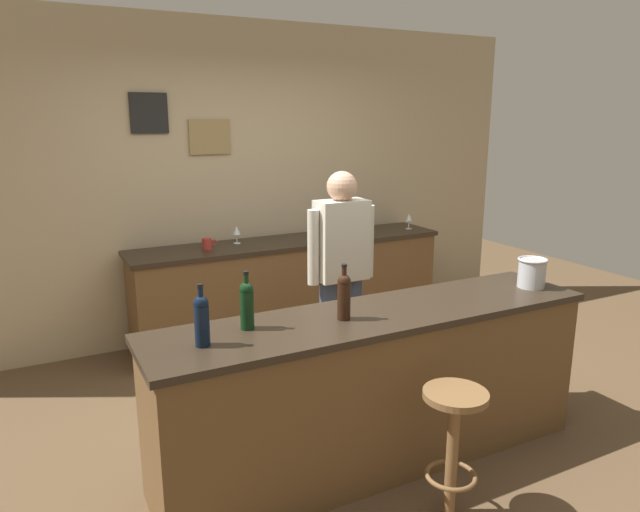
% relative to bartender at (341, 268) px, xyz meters
% --- Properties ---
extents(ground_plane, '(10.00, 10.00, 0.00)m').
position_rel_bartender_xyz_m(ground_plane, '(-0.25, -0.47, -0.94)').
color(ground_plane, brown).
extents(back_wall, '(6.00, 0.09, 2.80)m').
position_rel_bartender_xyz_m(back_wall, '(-0.26, 1.56, 0.47)').
color(back_wall, tan).
rests_on(back_wall, ground_plane).
extents(bar_counter, '(2.62, 0.60, 0.92)m').
position_rel_bartender_xyz_m(bar_counter, '(-0.25, -0.87, -0.47)').
color(bar_counter, brown).
rests_on(bar_counter, ground_plane).
extents(side_counter, '(2.87, 0.56, 0.90)m').
position_rel_bartender_xyz_m(side_counter, '(0.15, 1.18, -0.48)').
color(side_counter, brown).
rests_on(side_counter, ground_plane).
extents(bartender, '(0.52, 0.21, 1.62)m').
position_rel_bartender_xyz_m(bartender, '(0.00, 0.00, 0.00)').
color(bartender, '#384766').
rests_on(bartender, ground_plane).
extents(bar_stool, '(0.32, 0.32, 0.68)m').
position_rel_bartender_xyz_m(bar_stool, '(-0.18, -1.45, -0.48)').
color(bar_stool, brown).
rests_on(bar_stool, ground_plane).
extents(wine_bottle_a, '(0.07, 0.07, 0.31)m').
position_rel_bartender_xyz_m(wine_bottle_a, '(-1.26, -0.89, 0.12)').
color(wine_bottle_a, black).
rests_on(wine_bottle_a, bar_counter).
extents(wine_bottle_b, '(0.07, 0.07, 0.31)m').
position_rel_bartender_xyz_m(wine_bottle_b, '(-0.99, -0.78, 0.12)').
color(wine_bottle_b, black).
rests_on(wine_bottle_b, bar_counter).
extents(wine_bottle_c, '(0.07, 0.07, 0.31)m').
position_rel_bartender_xyz_m(wine_bottle_c, '(-0.48, -0.88, 0.12)').
color(wine_bottle_c, black).
rests_on(wine_bottle_c, bar_counter).
extents(ice_bucket, '(0.19, 0.19, 0.19)m').
position_rel_bartender_xyz_m(ice_bucket, '(0.88, -0.91, 0.08)').
color(ice_bucket, '#B7BABF').
rests_on(ice_bucket, bar_counter).
extents(wine_glass_a, '(0.07, 0.07, 0.16)m').
position_rel_bartender_xyz_m(wine_glass_a, '(-0.32, 1.28, 0.07)').
color(wine_glass_a, silver).
rests_on(wine_glass_a, side_counter).
extents(wine_glass_b, '(0.07, 0.07, 0.16)m').
position_rel_bartender_xyz_m(wine_glass_b, '(0.84, 1.14, 0.07)').
color(wine_glass_b, silver).
rests_on(wine_glass_b, side_counter).
extents(wine_glass_c, '(0.07, 0.07, 0.16)m').
position_rel_bartender_xyz_m(wine_glass_c, '(1.40, 1.14, 0.07)').
color(wine_glass_c, silver).
rests_on(wine_glass_c, side_counter).
extents(coffee_mug, '(0.12, 0.08, 0.09)m').
position_rel_bartender_xyz_m(coffee_mug, '(-0.62, 1.17, 0.01)').
color(coffee_mug, '#B2332D').
rests_on(coffee_mug, side_counter).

